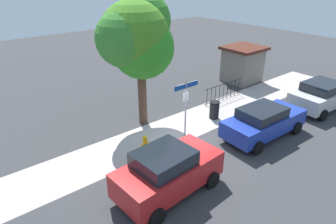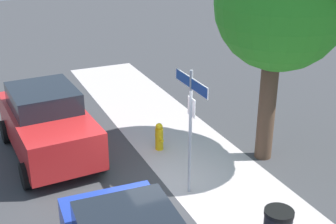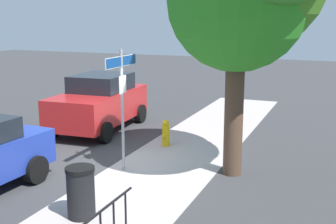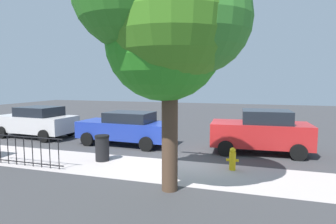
# 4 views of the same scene
# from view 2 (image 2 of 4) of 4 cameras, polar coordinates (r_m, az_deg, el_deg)

# --- Properties ---
(ground_plane) EXTENTS (60.00, 60.00, 0.00)m
(ground_plane) POSITION_cam_2_polar(r_m,az_deg,el_deg) (10.88, 0.03, -9.55)
(ground_plane) COLOR #38383A
(sidewalk_strip) EXTENTS (24.00, 2.60, 0.00)m
(sidewalk_strip) POSITION_cam_2_polar(r_m,az_deg,el_deg) (10.02, 11.91, -13.31)
(sidewalk_strip) COLOR #AFA3A1
(sidewalk_strip) RESTS_ON ground_plane
(street_sign) EXTENTS (1.47, 0.07, 2.95)m
(street_sign) POSITION_cam_2_polar(r_m,az_deg,el_deg) (9.84, 2.85, 0.42)
(street_sign) COLOR #9EA0A5
(street_sign) RESTS_ON ground_plane
(car_red) EXTENTS (4.12, 2.25, 1.82)m
(car_red) POSITION_cam_2_polar(r_m,az_deg,el_deg) (12.38, -14.79, -1.32)
(car_red) COLOR #B41F20
(car_red) RESTS_ON ground_plane
(fire_hydrant) EXTENTS (0.42, 0.22, 0.78)m
(fire_hydrant) POSITION_cam_2_polar(r_m,az_deg,el_deg) (12.46, -1.11, -3.08)
(fire_hydrant) COLOR yellow
(fire_hydrant) RESTS_ON ground_plane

